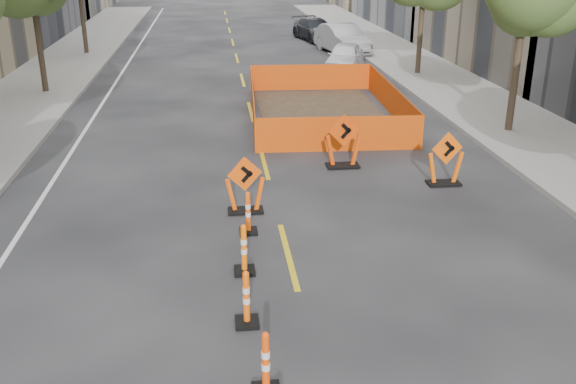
{
  "coord_description": "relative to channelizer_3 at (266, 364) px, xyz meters",
  "views": [
    {
      "loc": [
        -1.41,
        -7.77,
        6.06
      ],
      "look_at": [
        0.09,
        4.77,
        1.1
      ],
      "focal_mm": 40.0,
      "sensor_mm": 36.0,
      "label": 1
    }
  ],
  "objects": [
    {
      "name": "safety_fence",
      "position": [
        3.45,
        15.45,
        0.03
      ],
      "size": [
        5.58,
        9.01,
        1.09
      ],
      "primitive_type": null,
      "rotation": [
        0.0,
        0.0,
        -0.05
      ],
      "color": "#DB440B",
      "rests_on": "ground"
    },
    {
      "name": "parked_car_far",
      "position": [
        6.22,
        34.6,
        0.17
      ],
      "size": [
        2.86,
        5.04,
        1.38
      ],
      "primitive_type": "imported",
      "rotation": [
        0.0,
        0.0,
        0.21
      ],
      "color": "black",
      "rests_on": "ground"
    },
    {
      "name": "chevron_sign_left",
      "position": [
        0.09,
        6.65,
        0.19
      ],
      "size": [
        1.05,
        0.77,
        1.41
      ],
      "primitive_type": null,
      "rotation": [
        0.0,
        0.0,
        0.24
      ],
      "color": "#F3520A",
      "rests_on": "ground"
    },
    {
      "name": "channelizer_4",
      "position": [
        -0.17,
        1.82,
        -0.01
      ],
      "size": [
        0.4,
        0.4,
        1.02
      ],
      "primitive_type": null,
      "color": "#FF5B0A",
      "rests_on": "ground"
    },
    {
      "name": "channelizer_6",
      "position": [
        0.08,
        5.46,
        -0.03
      ],
      "size": [
        0.39,
        0.39,
        0.98
      ],
      "primitive_type": null,
      "color": "#FF520A",
      "rests_on": "ground"
    },
    {
      "name": "parked_car_near",
      "position": [
        6.04,
        24.09,
        0.16
      ],
      "size": [
        2.85,
        4.28,
        1.35
      ],
      "primitive_type": "imported",
      "rotation": [
        0.0,
        0.0,
        -0.35
      ],
      "color": "white",
      "rests_on": "ground"
    },
    {
      "name": "ground_plane",
      "position": [
        0.83,
        0.29,
        -0.52
      ],
      "size": [
        140.0,
        140.0,
        0.0
      ],
      "primitive_type": "plane",
      "color": "black"
    },
    {
      "name": "channelizer_3",
      "position": [
        0.0,
        0.0,
        0.0
      ],
      "size": [
        0.41,
        0.41,
        1.04
      ],
      "primitive_type": null,
      "color": "#F3430A",
      "rests_on": "ground"
    },
    {
      "name": "channelizer_5",
      "position": [
        -0.11,
        3.64,
        -0.0
      ],
      "size": [
        0.41,
        0.41,
        1.03
      ],
      "primitive_type": null,
      "color": "orange",
      "rests_on": "ground"
    },
    {
      "name": "chevron_sign_right",
      "position": [
        5.43,
        7.89,
        0.21
      ],
      "size": [
        1.06,
        0.74,
        1.46
      ],
      "primitive_type": null,
      "rotation": [
        0.0,
        0.0,
        0.17
      ],
      "color": "#FF5D0A",
      "rests_on": "ground"
    },
    {
      "name": "chevron_sign_center",
      "position": [
        3.04,
        9.6,
        0.26
      ],
      "size": [
        1.17,
        0.89,
        1.57
      ],
      "primitive_type": null,
      "rotation": [
        0.0,
        0.0,
        0.28
      ],
      "color": "#E74309",
      "rests_on": "ground"
    },
    {
      "name": "sidewalk_right",
      "position": [
        9.83,
        12.29,
        -0.44
      ],
      "size": [
        4.0,
        90.0,
        0.15
      ],
      "primitive_type": "cube",
      "color": "gray",
      "rests_on": "ground"
    },
    {
      "name": "parked_car_mid",
      "position": [
        6.91,
        29.15,
        0.3
      ],
      "size": [
        2.65,
        5.2,
        1.63
      ],
      "primitive_type": "imported",
      "rotation": [
        0.0,
        0.0,
        0.19
      ],
      "color": "#98999E",
      "rests_on": "ground"
    }
  ]
}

